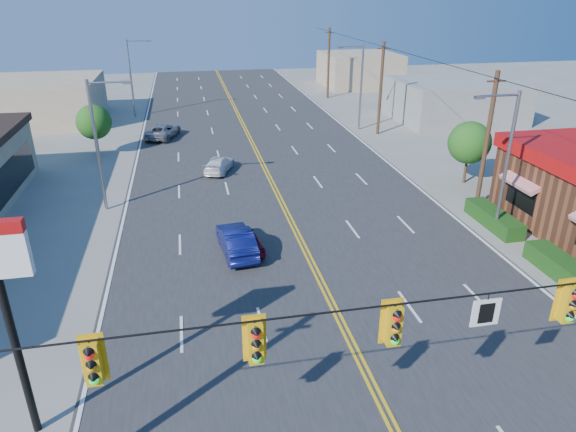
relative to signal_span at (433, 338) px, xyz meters
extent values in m
cube|color=#2D2D30|center=(0.12, 20.00, -4.86)|extent=(20.00, 120.00, 0.06)
cylinder|color=black|center=(0.12, 0.00, 1.11)|extent=(24.00, 0.05, 0.05)
cube|color=white|center=(1.32, 0.00, 0.56)|extent=(0.75, 0.04, 0.75)
cube|color=#D89E0C|center=(-7.88, 0.00, 0.54)|extent=(0.55, 0.34, 1.25)
cube|color=#D89E0C|center=(-4.38, 0.00, 0.54)|extent=(0.55, 0.34, 1.25)
cube|color=#D89E0C|center=(-1.08, 0.00, 0.54)|extent=(0.55, 0.34, 1.25)
cube|color=#D89E0C|center=(3.62, 0.00, 0.54)|extent=(0.55, 0.34, 1.25)
cube|color=#194214|center=(11.62, 12.00, -4.44)|extent=(1.20, 9.00, 0.90)
cylinder|color=black|center=(-10.88, 4.00, -1.89)|extent=(0.24, 0.24, 6.00)
cylinder|color=gray|center=(11.12, 14.00, -0.89)|extent=(0.20, 0.20, 8.00)
cylinder|color=gray|center=(10.02, 14.00, 2.91)|extent=(2.20, 0.12, 0.12)
cube|color=gray|center=(8.92, 14.00, 2.86)|extent=(0.50, 0.25, 0.15)
cylinder|color=gray|center=(11.12, 38.00, -0.89)|extent=(0.20, 0.20, 8.00)
cylinder|color=gray|center=(10.02, 38.00, 2.91)|extent=(2.20, 0.12, 0.12)
cube|color=gray|center=(8.92, 38.00, 2.86)|extent=(0.50, 0.25, 0.15)
cylinder|color=gray|center=(-10.88, 22.00, -0.89)|extent=(0.20, 0.20, 8.00)
cylinder|color=gray|center=(-9.78, 22.00, 2.91)|extent=(2.20, 0.12, 0.12)
cube|color=gray|center=(-8.68, 22.00, 2.86)|extent=(0.50, 0.25, 0.15)
cylinder|color=gray|center=(-10.88, 48.00, -0.89)|extent=(0.20, 0.20, 8.00)
cylinder|color=gray|center=(-9.78, 48.00, 2.91)|extent=(2.20, 0.12, 0.12)
cube|color=gray|center=(-8.68, 48.00, 2.86)|extent=(0.50, 0.25, 0.15)
cylinder|color=#47301E|center=(12.32, 18.00, -0.69)|extent=(0.28, 0.28, 8.40)
cylinder|color=#47301E|center=(12.32, 36.00, -0.69)|extent=(0.28, 0.28, 8.40)
cylinder|color=#47301E|center=(12.32, 54.00, -0.69)|extent=(0.28, 0.28, 8.40)
cylinder|color=#47301E|center=(13.62, 22.00, -3.84)|extent=(0.20, 0.20, 2.10)
sphere|color=#235B19|center=(13.62, 22.00, -1.95)|extent=(2.94, 2.94, 2.94)
cylinder|color=#47301E|center=(-12.88, 34.00, -3.89)|extent=(0.20, 0.20, 2.00)
sphere|color=#235B19|center=(-12.88, 34.00, -2.09)|extent=(2.80, 2.80, 2.80)
cube|color=gray|center=(22.12, 40.00, -2.89)|extent=(12.00, 10.00, 4.00)
cube|color=tan|center=(-19.88, 48.00, -2.79)|extent=(11.00, 12.00, 4.20)
cube|color=tan|center=(19.12, 62.00, -2.69)|extent=(10.00, 10.00, 4.40)
imported|color=maroon|center=(-3.11, 14.75, -4.24)|extent=(2.20, 3.99, 1.29)
imported|color=#0E1457|center=(-3.46, 14.45, -4.18)|extent=(1.93, 4.42, 1.41)
imported|color=white|center=(-3.37, 27.74, -4.32)|extent=(2.84, 4.19, 1.13)
imported|color=#99989D|center=(-7.69, 38.30, -4.24)|extent=(3.59, 5.10, 1.29)
camera|label=1|loc=(-5.51, -9.36, 7.84)|focal=32.00mm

